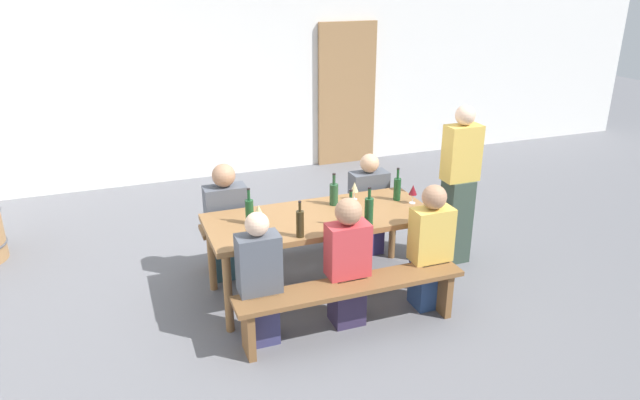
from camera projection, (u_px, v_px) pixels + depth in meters
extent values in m
plane|color=slate|center=(320.00, 289.00, 5.43)|extent=(24.00, 24.00, 0.00)
cube|color=white|center=(227.00, 62.00, 8.03)|extent=(14.00, 0.20, 3.20)
cube|color=#9E7247|center=(347.00, 94.00, 8.67)|extent=(0.90, 0.06, 2.10)
cube|color=olive|center=(320.00, 218.00, 5.16)|extent=(2.01, 0.84, 0.05)
cylinder|color=olive|center=(228.00, 294.00, 4.69)|extent=(0.07, 0.07, 0.70)
cylinder|color=olive|center=(429.00, 257.00, 5.29)|extent=(0.07, 0.07, 0.70)
cylinder|color=olive|center=(211.00, 255.00, 5.31)|extent=(0.07, 0.07, 0.70)
cylinder|color=olive|center=(393.00, 226.00, 5.92)|extent=(0.07, 0.07, 0.70)
cube|color=brown|center=(351.00, 286.00, 4.65)|extent=(1.91, 0.30, 0.04)
cube|color=brown|center=(248.00, 331.00, 4.45)|extent=(0.06, 0.24, 0.41)
cube|color=brown|center=(442.00, 291.00, 5.01)|extent=(0.06, 0.24, 0.41)
cube|color=brown|center=(295.00, 219.00, 5.90)|extent=(1.91, 0.30, 0.04)
cube|color=brown|center=(213.00, 252.00, 5.70)|extent=(0.06, 0.24, 0.41)
cube|color=brown|center=(371.00, 227.00, 6.26)|extent=(0.06, 0.24, 0.41)
cylinder|color=#194723|center=(369.00, 212.00, 4.91)|extent=(0.08, 0.08, 0.25)
cylinder|color=#194723|center=(369.00, 194.00, 4.85)|extent=(0.03, 0.03, 0.09)
cylinder|color=black|center=(370.00, 188.00, 4.83)|extent=(0.03, 0.03, 0.01)
cylinder|color=#194723|center=(397.00, 189.00, 5.47)|extent=(0.07, 0.07, 0.21)
cylinder|color=#194723|center=(398.00, 174.00, 5.42)|extent=(0.02, 0.02, 0.09)
cylinder|color=black|center=(398.00, 169.00, 5.40)|extent=(0.03, 0.03, 0.01)
cylinder|color=#194723|center=(350.00, 214.00, 4.89)|extent=(0.08, 0.08, 0.23)
cylinder|color=#194723|center=(351.00, 197.00, 4.83)|extent=(0.03, 0.03, 0.10)
cylinder|color=black|center=(351.00, 190.00, 4.81)|extent=(0.03, 0.03, 0.01)
cylinder|color=#194723|center=(250.00, 212.00, 4.96)|extent=(0.07, 0.07, 0.22)
cylinder|color=#194723|center=(249.00, 195.00, 4.90)|extent=(0.03, 0.03, 0.09)
cylinder|color=black|center=(248.00, 189.00, 4.88)|extent=(0.03, 0.03, 0.01)
cylinder|color=#234C2D|center=(334.00, 194.00, 5.36)|extent=(0.08, 0.08, 0.20)
cylinder|color=#234C2D|center=(334.00, 179.00, 5.31)|extent=(0.03, 0.03, 0.09)
cylinder|color=black|center=(334.00, 174.00, 5.29)|extent=(0.03, 0.03, 0.01)
cylinder|color=#332814|center=(300.00, 224.00, 4.71)|extent=(0.06, 0.06, 0.22)
cylinder|color=#332814|center=(300.00, 207.00, 4.65)|extent=(0.02, 0.02, 0.08)
cylinder|color=black|center=(300.00, 202.00, 4.64)|extent=(0.02, 0.02, 0.01)
cylinder|color=silver|center=(259.00, 220.00, 5.05)|extent=(0.06, 0.06, 0.01)
cylinder|color=silver|center=(259.00, 217.00, 5.04)|extent=(0.01, 0.01, 0.07)
cone|color=beige|center=(259.00, 209.00, 5.01)|extent=(0.06, 0.06, 0.08)
cylinder|color=silver|center=(354.00, 199.00, 5.52)|extent=(0.06, 0.06, 0.01)
cylinder|color=silver|center=(354.00, 195.00, 5.50)|extent=(0.01, 0.01, 0.07)
cone|color=beige|center=(355.00, 187.00, 5.47)|extent=(0.08, 0.08, 0.10)
cylinder|color=silver|center=(412.00, 203.00, 5.43)|extent=(0.06, 0.06, 0.01)
cylinder|color=silver|center=(412.00, 199.00, 5.41)|extent=(0.01, 0.01, 0.08)
cone|color=maroon|center=(413.00, 190.00, 5.38)|extent=(0.08, 0.08, 0.09)
cube|color=navy|center=(261.00, 315.00, 4.62)|extent=(0.25, 0.24, 0.45)
cube|color=#4C515B|center=(259.00, 263.00, 4.45)|extent=(0.33, 0.20, 0.47)
sphere|color=beige|center=(257.00, 224.00, 4.33)|extent=(0.19, 0.19, 0.19)
cube|color=#322846|center=(347.00, 298.00, 4.86)|extent=(0.26, 0.24, 0.45)
cube|color=#C6383D|center=(348.00, 250.00, 4.69)|extent=(0.35, 0.20, 0.45)
sphere|color=#A87A5B|center=(349.00, 211.00, 4.57)|extent=(0.22, 0.22, 0.22)
cube|color=navy|center=(428.00, 282.00, 5.11)|extent=(0.26, 0.24, 0.45)
cube|color=gold|center=(431.00, 234.00, 4.94)|extent=(0.35, 0.20, 0.47)
sphere|color=#A87A5B|center=(434.00, 197.00, 4.82)|extent=(0.21, 0.21, 0.21)
cube|color=#2F545E|center=(229.00, 254.00, 5.61)|extent=(0.29, 0.24, 0.45)
cube|color=#4C515B|center=(226.00, 210.00, 5.44)|extent=(0.39, 0.20, 0.47)
sphere|color=#A87A5B|center=(224.00, 175.00, 5.31)|extent=(0.22, 0.22, 0.22)
cube|color=navy|center=(367.00, 232.00, 6.09)|extent=(0.29, 0.24, 0.45)
cube|color=#4C515B|center=(369.00, 192.00, 5.92)|extent=(0.38, 0.20, 0.44)
sphere|color=tan|center=(370.00, 163.00, 5.81)|extent=(0.19, 0.19, 0.19)
cube|color=#36463B|center=(455.00, 220.00, 5.84)|extent=(0.26, 0.24, 0.87)
cube|color=gold|center=(462.00, 153.00, 5.58)|extent=(0.34, 0.20, 0.55)
sphere|color=beige|center=(465.00, 115.00, 5.45)|extent=(0.19, 0.19, 0.19)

